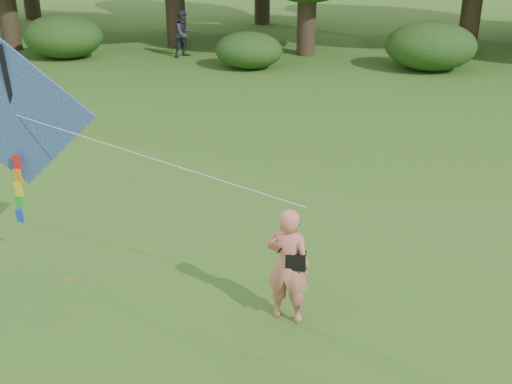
# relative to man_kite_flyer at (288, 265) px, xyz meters

# --- Properties ---
(ground) EXTENTS (100.00, 100.00, 0.00)m
(ground) POSITION_rel_man_kite_flyer_xyz_m (0.66, -0.61, -0.95)
(ground) COLOR #265114
(ground) RESTS_ON ground
(man_kite_flyer) EXTENTS (0.77, 0.60, 1.89)m
(man_kite_flyer) POSITION_rel_man_kite_flyer_xyz_m (0.00, 0.00, 0.00)
(man_kite_flyer) COLOR #CD7260
(man_kite_flyer) RESTS_ON ground
(bystander_left) EXTENTS (1.13, 1.18, 1.92)m
(bystander_left) POSITION_rel_man_kite_flyer_xyz_m (-6.40, 18.19, 0.01)
(bystander_left) COLOR #2A2B38
(bystander_left) RESTS_ON ground
(crossbody_bag) EXTENTS (0.43, 0.20, 0.73)m
(crossbody_bag) POSITION_rel_man_kite_flyer_xyz_m (0.12, -0.03, 0.12)
(crossbody_bag) COLOR black
(crossbody_bag) RESTS_ON ground
(flying_kite) EXTENTS (6.35, 1.57, 3.39)m
(flying_kite) POSITION_rel_man_kite_flyer_xyz_m (-4.73, 1.14, 1.76)
(flying_kite) COLOR #234C9B
(flying_kite) RESTS_ON ground
(shrub_band) EXTENTS (39.15, 3.22, 1.88)m
(shrub_band) POSITION_rel_man_kite_flyer_xyz_m (-0.07, 16.99, -0.09)
(shrub_band) COLOR #264919
(shrub_band) RESTS_ON ground
(fallen_leaves) EXTENTS (11.03, 13.07, 0.01)m
(fallen_leaves) POSITION_rel_man_kite_flyer_xyz_m (-1.74, 0.36, -0.94)
(fallen_leaves) COLOR #935828
(fallen_leaves) RESTS_ON ground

